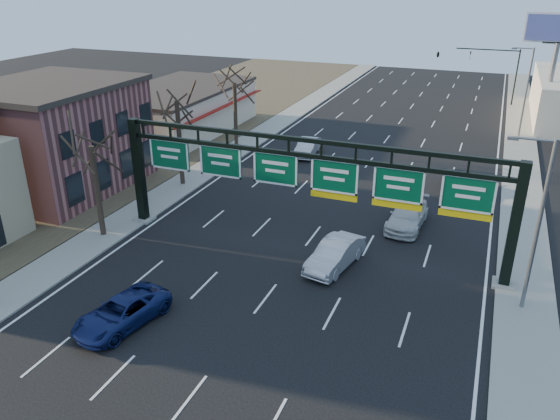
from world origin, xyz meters
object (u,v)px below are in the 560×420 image
at_px(car_white_wagon, 408,215).
at_px(car_silver_sedan, 335,254).
at_px(car_blue_suv, 122,312).
at_px(sign_gantry, 307,180).

bearing_deg(car_white_wagon, car_silver_sedan, -109.78).
relative_size(car_blue_suv, car_white_wagon, 0.94).
bearing_deg(car_white_wagon, car_blue_suv, -120.83).
height_order(car_blue_suv, car_silver_sedan, car_silver_sedan).
xyz_separation_m(car_blue_suv, car_silver_sedan, (8.04, 9.34, 0.11)).
distance_m(car_blue_suv, car_silver_sedan, 12.32).
bearing_deg(car_blue_suv, car_silver_sedan, 61.23).
bearing_deg(car_silver_sedan, sign_gantry, 160.38).
bearing_deg(sign_gantry, car_white_wagon, 47.69).
relative_size(car_blue_suv, car_silver_sedan, 1.03).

